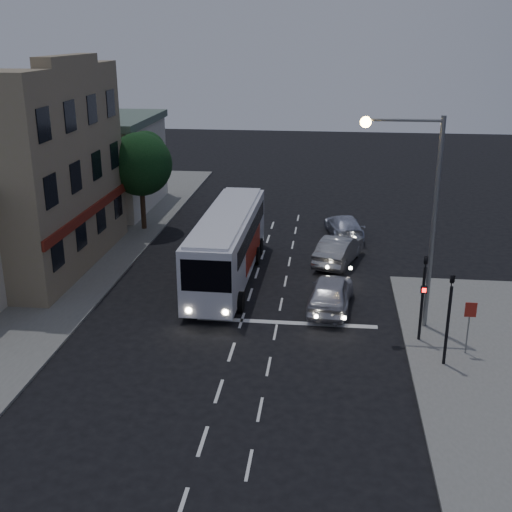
# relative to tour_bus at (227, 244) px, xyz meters

# --- Properties ---
(ground) EXTENTS (120.00, 120.00, 0.00)m
(ground) POSITION_rel_tour_bus_xyz_m (1.42, -7.01, -1.92)
(ground) COLOR black
(sidewalk_far) EXTENTS (12.00, 50.00, 0.12)m
(sidewalk_far) POSITION_rel_tour_bus_xyz_m (-11.58, 0.99, -1.86)
(sidewalk_far) COLOR slate
(sidewalk_far) RESTS_ON ground
(road_markings) EXTENTS (8.00, 30.55, 0.01)m
(road_markings) POSITION_rel_tour_bus_xyz_m (2.70, -3.70, -1.92)
(road_markings) COLOR silver
(road_markings) RESTS_ON ground
(tour_bus) EXTENTS (2.76, 11.61, 3.55)m
(tour_bus) POSITION_rel_tour_bus_xyz_m (0.00, 0.00, 0.00)
(tour_bus) COLOR silver
(tour_bus) RESTS_ON ground
(car_suv) EXTENTS (2.37, 4.84, 1.59)m
(car_suv) POSITION_rel_tour_bus_xyz_m (5.33, -3.21, -1.13)
(car_suv) COLOR silver
(car_suv) RESTS_ON ground
(car_sedan_a) EXTENTS (2.94, 4.98, 1.55)m
(car_sedan_a) POSITION_rel_tour_bus_xyz_m (5.74, 3.09, -1.14)
(car_sedan_a) COLOR #9C9C9C
(car_sedan_a) RESTS_ON ground
(car_sedan_b) EXTENTS (2.73, 4.90, 1.34)m
(car_sedan_b) POSITION_rel_tour_bus_xyz_m (6.09, 8.16, -1.25)
(car_sedan_b) COLOR #AFB6CA
(car_sedan_b) RESTS_ON ground
(traffic_signal_main) EXTENTS (0.25, 0.35, 4.10)m
(traffic_signal_main) POSITION_rel_tour_bus_xyz_m (9.02, -6.23, 0.50)
(traffic_signal_main) COLOR black
(traffic_signal_main) RESTS_ON sidewalk_near
(traffic_signal_side) EXTENTS (0.18, 0.15, 4.10)m
(traffic_signal_side) POSITION_rel_tour_bus_xyz_m (9.72, -8.21, 0.50)
(traffic_signal_side) COLOR black
(traffic_signal_side) RESTS_ON sidewalk_near
(regulatory_sign) EXTENTS (0.45, 0.12, 2.20)m
(regulatory_sign) POSITION_rel_tour_bus_xyz_m (10.72, -7.25, -0.32)
(regulatory_sign) COLOR slate
(regulatory_sign) RESTS_ON sidewalk_near
(streetlight) EXTENTS (3.32, 0.44, 9.00)m
(streetlight) POSITION_rel_tour_bus_xyz_m (8.76, -4.81, 3.81)
(streetlight) COLOR slate
(streetlight) RESTS_ON sidewalk_near
(low_building_north) EXTENTS (9.40, 9.40, 6.50)m
(low_building_north) POSITION_rel_tour_bus_xyz_m (-12.08, 12.99, 1.47)
(low_building_north) COLOR beige
(low_building_north) RESTS_ON sidewalk_far
(street_tree) EXTENTS (4.00, 4.00, 6.20)m
(street_tree) POSITION_rel_tour_bus_xyz_m (-6.79, 8.01, 2.58)
(street_tree) COLOR black
(street_tree) RESTS_ON sidewalk_far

